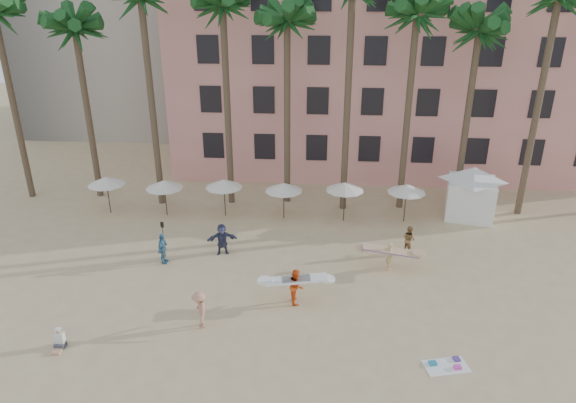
# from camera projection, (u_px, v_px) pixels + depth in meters

# --- Properties ---
(ground) EXTENTS (120.00, 120.00, 0.00)m
(ground) POSITION_uv_depth(u_px,v_px,m) (283.00, 335.00, 23.06)
(ground) COLOR #D1B789
(ground) RESTS_ON ground
(pink_hotel) EXTENTS (35.00, 14.00, 16.00)m
(pink_hotel) POSITION_uv_depth(u_px,v_px,m) (391.00, 68.00, 43.29)
(pink_hotel) COLOR #F5A195
(pink_hotel) RESTS_ON ground
(palm_row) EXTENTS (44.40, 5.40, 16.30)m
(palm_row) POSITION_uv_depth(u_px,v_px,m) (311.00, 12.00, 31.70)
(palm_row) COLOR brown
(palm_row) RESTS_ON ground
(umbrella_row) EXTENTS (22.50, 2.70, 2.73)m
(umbrella_row) POSITION_uv_depth(u_px,v_px,m) (254.00, 185.00, 33.82)
(umbrella_row) COLOR #332B23
(umbrella_row) RESTS_ON ground
(cabana) EXTENTS (5.36, 5.36, 3.50)m
(cabana) POSITION_uv_depth(u_px,v_px,m) (472.00, 188.00, 34.12)
(cabana) COLOR white
(cabana) RESTS_ON ground
(beach_towel) EXTENTS (1.98, 1.39, 0.14)m
(beach_towel) POSITION_uv_depth(u_px,v_px,m) (447.00, 365.00, 21.23)
(beach_towel) COLOR white
(beach_towel) RESTS_ON ground
(carrier_yellow) EXTENTS (3.10, 1.03, 1.61)m
(carrier_yellow) POSITION_uv_depth(u_px,v_px,m) (390.00, 254.00, 28.11)
(carrier_yellow) COLOR #DCB57C
(carrier_yellow) RESTS_ON ground
(carrier_white) EXTENTS (3.14, 1.12, 1.81)m
(carrier_white) POSITION_uv_depth(u_px,v_px,m) (296.00, 285.00, 25.15)
(carrier_white) COLOR #F25519
(carrier_white) RESTS_ON ground
(beachgoers) EXTENTS (14.72, 9.16, 1.88)m
(beachgoers) POSITION_uv_depth(u_px,v_px,m) (240.00, 258.00, 27.67)
(beachgoers) COLOR teal
(beachgoers) RESTS_ON ground
(paddle) EXTENTS (0.18, 0.04, 2.23)m
(paddle) POSITION_uv_depth(u_px,v_px,m) (163.00, 235.00, 29.15)
(paddle) COLOR black
(paddle) RESTS_ON ground
(seated_man) EXTENTS (0.42, 0.73, 0.95)m
(seated_man) POSITION_uv_depth(u_px,v_px,m) (59.00, 342.00, 22.16)
(seated_man) COLOR #3F3F4C
(seated_man) RESTS_ON ground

